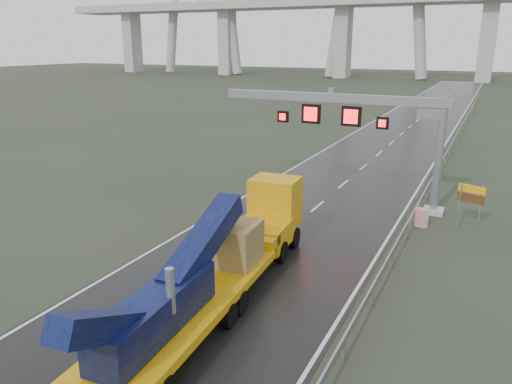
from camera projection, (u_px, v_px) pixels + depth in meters
The scene contains 7 objects.
ground at pixel (175, 329), 18.42m from camera, with size 400.00×400.00×0.00m, color #2B3223.
road at pixel (391, 143), 52.94m from camera, with size 11.00×200.00×0.02m, color black.
guardrail at pixel (442, 162), 41.57m from camera, with size 0.20×140.00×1.40m, color gray, non-canonical shape.
sign_gantry at pixel (362, 118), 31.47m from camera, with size 14.90×1.20×7.42m.
heavy_haul_truck at pixel (221, 261), 20.23m from camera, with size 3.88×18.34×4.28m.
exit_sign_pair at pixel (471, 198), 27.99m from camera, with size 1.46×0.57×2.61m.
striped_barrier at pixel (422, 218), 28.61m from camera, with size 0.65×0.35×1.10m, color red.
Camera 1 is at (9.74, -13.29, 10.13)m, focal length 35.00 mm.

